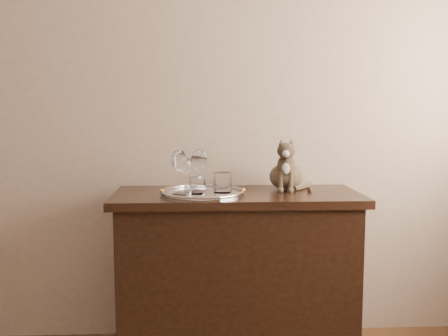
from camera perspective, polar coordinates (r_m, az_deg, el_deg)
The scene contains 10 objects.
wall_back at distance 2.74m, azimuth -11.74°, elevation 8.56°, with size 4.00×0.10×2.70m, color tan.
sideboard at distance 2.54m, azimuth 1.47°, elevation -12.34°, with size 1.20×0.50×0.85m, color black, non-canonical shape.
tray at distance 2.40m, azimuth -2.44°, elevation -2.91°, with size 0.40×0.40×0.01m, color silver.
wine_glass_a at distance 2.42m, azimuth -4.43°, elevation -0.74°, with size 0.06×0.06×0.17m, color silver, non-canonical shape.
wine_glass_b at distance 2.45m, azimuth -2.74°, elevation -0.57°, with size 0.07×0.07×0.17m, color white, non-canonical shape.
wine_glass_c at distance 2.34m, azimuth -5.14°, elevation -0.49°, with size 0.08×0.08×0.21m, color silver, non-canonical shape.
wine_glass_d at distance 2.39m, azimuth -2.88°, elevation -0.33°, with size 0.08×0.08×0.21m, color white, non-canonical shape.
tumbler_b at distance 2.30m, azimuth -3.07°, elevation -2.13°, with size 0.08×0.08×0.09m, color white.
tumbler_c at distance 2.39m, azimuth -0.15°, elevation -1.68°, with size 0.09×0.09×0.10m, color silver.
cat at distance 2.55m, azimuth 7.13°, elevation 0.50°, with size 0.26×0.24×0.26m, color brown, non-canonical shape.
Camera 1 is at (0.41, -0.46, 1.25)m, focal length 40.00 mm.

